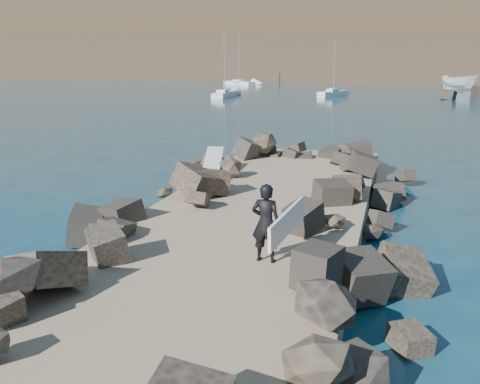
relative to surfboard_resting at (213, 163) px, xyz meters
The scene contains 11 objects.
ground 5.41m from the surfboard_resting, 60.15° to the right, with size 800.00×800.00×0.00m, color #0F384C.
jetty 7.15m from the surfboard_resting, 68.19° to the right, with size 6.00×26.00×0.60m, color #8C7759.
riprap_left 6.13m from the surfboard_resting, 92.41° to the right, with size 2.60×22.00×1.00m, color black.
riprap_right 8.26m from the surfboard_resting, 47.76° to the right, with size 2.60×22.00×1.00m, color #272421.
headland 156.63m from the surfboard_resting, 85.35° to the left, with size 360.00×140.00×32.00m, color #2D4919.
surfboard_resting is the anchor object (origin of this frame).
boat_imported 72.64m from the surfboard_resting, 77.84° to the left, with size 2.20×5.84×2.26m, color white.
surfer_with_board 8.70m from the surfboard_resting, 63.38° to the right, with size 0.94×2.08×1.68m.
sailboat_e 77.98m from the surfboard_resting, 105.52° to the left, with size 6.87×5.69×8.84m.
sailboat_a 47.90m from the surfboard_resting, 107.25° to the left, with size 1.66×6.76×8.15m.
sailboat_b 51.06m from the surfboard_resting, 91.63° to the left, with size 3.52×5.49×6.82m.
Camera 1 is at (3.62, -13.52, 4.79)m, focal length 40.00 mm.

